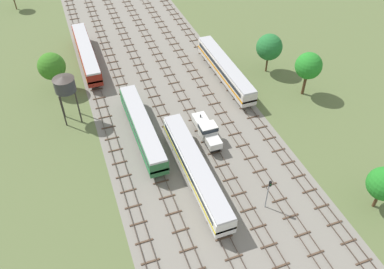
% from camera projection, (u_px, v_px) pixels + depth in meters
% --- Properties ---
extents(ground_plane, '(480.00, 480.00, 0.00)m').
position_uv_depth(ground_plane, '(161.00, 84.00, 76.33)').
color(ground_plane, '#5B6B3D').
extents(ballast_bed, '(28.63, 176.00, 0.01)m').
position_uv_depth(ballast_bed, '(161.00, 84.00, 76.32)').
color(ballast_bed, gray).
rests_on(ballast_bed, ground).
extents(track_far_left, '(2.40, 126.00, 0.29)m').
position_uv_depth(track_far_left, '(98.00, 93.00, 73.78)').
color(track_far_left, '#47382D').
rests_on(track_far_left, ground).
extents(track_left, '(2.40, 126.00, 0.29)m').
position_uv_depth(track_left, '(123.00, 88.00, 75.04)').
color(track_left, '#47382D').
rests_on(track_left, ground).
extents(track_centre_left, '(2.40, 126.00, 0.29)m').
position_uv_depth(track_centre_left, '(148.00, 83.00, 76.31)').
color(track_centre_left, '#47382D').
rests_on(track_centre_left, ground).
extents(track_centre, '(2.40, 126.00, 0.29)m').
position_uv_depth(track_centre, '(172.00, 79.00, 77.57)').
color(track_centre, '#47382D').
rests_on(track_centre, ground).
extents(track_centre_right, '(2.40, 126.00, 0.29)m').
position_uv_depth(track_centre_right, '(195.00, 74.00, 78.83)').
color(track_centre_right, '#47382D').
rests_on(track_centre_right, ground).
extents(track_right, '(2.40, 126.00, 0.29)m').
position_uv_depth(track_right, '(217.00, 70.00, 80.09)').
color(track_right, '#47382D').
rests_on(track_right, ground).
extents(passenger_coach_centre_left_nearest, '(2.96, 22.00, 3.80)m').
position_uv_depth(passenger_coach_centre_left_nearest, '(196.00, 168.00, 55.78)').
color(passenger_coach_centre_left_nearest, white).
rests_on(passenger_coach_centre_left_nearest, ground).
extents(shunter_loco_centre_near, '(2.74, 8.46, 3.10)m').
position_uv_depth(shunter_loco_centre_near, '(207.00, 130.00, 62.98)').
color(shunter_loco_centre_near, white).
rests_on(shunter_loco_centre_near, ground).
extents(diesel_railcar_left_mid, '(2.96, 20.50, 3.80)m').
position_uv_depth(diesel_railcar_left_mid, '(142.00, 127.00, 62.65)').
color(diesel_railcar_left_mid, '#286638').
rests_on(diesel_railcar_left_mid, ground).
extents(passenger_coach_right_midfar, '(2.96, 22.00, 3.80)m').
position_uv_depth(passenger_coach_right_midfar, '(225.00, 68.00, 75.82)').
color(passenger_coach_right_midfar, beige).
rests_on(passenger_coach_right_midfar, ground).
extents(passenger_coach_far_left_far, '(2.96, 22.00, 3.80)m').
position_uv_depth(passenger_coach_far_left_far, '(86.00, 53.00, 80.41)').
color(passenger_coach_far_left_far, maroon).
rests_on(passenger_coach_far_left_far, ground).
extents(water_tower, '(3.62, 3.62, 8.91)m').
position_uv_depth(water_tower, '(64.00, 84.00, 63.37)').
color(water_tower, '#2D2826').
rests_on(water_tower, ground).
extents(signal_post_nearest, '(0.28, 0.47, 5.49)m').
position_uv_depth(signal_post_nearest, '(268.00, 191.00, 51.53)').
color(signal_post_nearest, gray).
rests_on(signal_post_nearest, ground).
extents(lineside_tree_0, '(4.90, 4.90, 8.60)m').
position_uv_depth(lineside_tree_0, '(309.00, 66.00, 69.93)').
color(lineside_tree_0, '#4C331E').
rests_on(lineside_tree_0, ground).
extents(lineside_tree_2, '(4.54, 4.54, 6.93)m').
position_uv_depth(lineside_tree_2, '(384.00, 184.00, 50.89)').
color(lineside_tree_2, '#4C331E').
rests_on(lineside_tree_2, ground).
extents(lineside_tree_3, '(5.19, 5.19, 8.11)m').
position_uv_depth(lineside_tree_3, '(269.00, 47.00, 76.30)').
color(lineside_tree_3, '#4C331E').
rests_on(lineside_tree_3, ground).
extents(lineside_tree_4, '(5.08, 5.08, 7.82)m').
position_uv_depth(lineside_tree_4, '(52.00, 66.00, 71.40)').
color(lineside_tree_4, '#4C331E').
rests_on(lineside_tree_4, ground).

